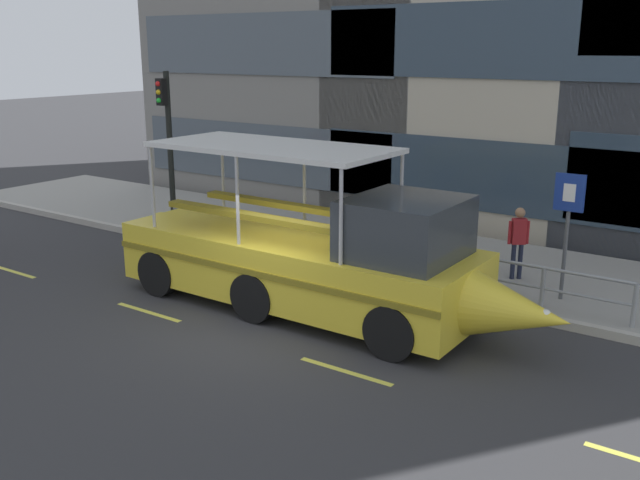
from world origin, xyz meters
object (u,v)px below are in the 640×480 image
object	(u,v)px
parking_sign	(568,215)
duck_tour_boat	(319,260)
traffic_light_pole	(168,136)
pedestrian_near_bow	(518,236)

from	to	relation	value
parking_sign	duck_tour_boat	world-z (taller)	duck_tour_boat
traffic_light_pole	pedestrian_near_bow	size ratio (longest dim) A/B	2.70
traffic_light_pole	duck_tour_boat	xyz separation A→B (m)	(6.86, -2.55, -1.74)
duck_tour_boat	parking_sign	bearing A→B (deg)	37.83
pedestrian_near_bow	traffic_light_pole	bearing A→B (deg)	-172.19
traffic_light_pole	pedestrian_near_bow	distance (m)	9.83
parking_sign	pedestrian_near_bow	world-z (taller)	parking_sign
parking_sign	pedestrian_near_bow	xyz separation A→B (m)	(-1.24, 0.78, -0.80)
duck_tour_boat	traffic_light_pole	bearing A→B (deg)	159.60
duck_tour_boat	pedestrian_near_bow	world-z (taller)	duck_tour_boat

